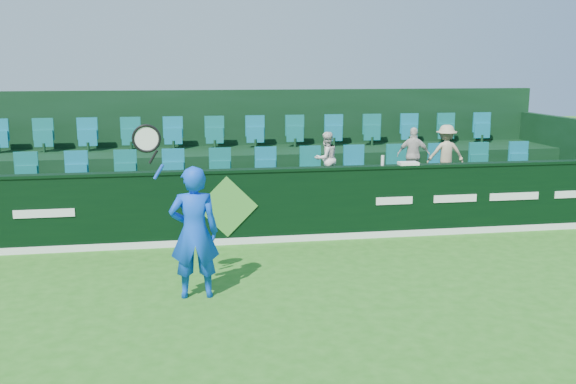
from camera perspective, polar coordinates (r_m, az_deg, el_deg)
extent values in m
plane|color=#256C19|center=(7.94, -3.17, -12.32)|extent=(60.00, 60.00, 0.00)
cube|color=black|center=(11.54, -5.48, -1.44)|extent=(16.00, 0.20, 1.30)
cube|color=black|center=(11.41, -5.54, 1.87)|extent=(16.00, 0.24, 0.05)
cube|color=white|center=(11.58, -5.38, -4.41)|extent=(16.00, 0.02, 0.12)
cube|color=#459235|center=(11.42, -5.44, -1.32)|extent=(1.10, 0.02, 1.10)
cube|color=white|center=(11.63, -20.86, -1.80)|extent=(1.00, 0.01, 0.14)
cube|color=white|center=(12.04, 9.43, -0.77)|extent=(0.70, 0.01, 0.14)
cube|color=white|center=(12.48, 14.65, -0.56)|extent=(0.85, 0.01, 0.14)
cube|color=white|center=(13.02, 19.47, -0.37)|extent=(1.00, 0.01, 0.14)
cube|color=white|center=(13.64, 23.88, -0.19)|extent=(0.70, 0.01, 0.14)
cube|color=black|center=(12.67, -5.83, -1.47)|extent=(16.00, 2.00, 0.80)
cube|color=black|center=(14.48, -6.37, 1.12)|extent=(16.00, 1.80, 1.30)
cube|color=black|center=(15.37, -6.64, 4.15)|extent=(16.00, 0.20, 2.60)
cube|color=black|center=(15.99, 23.43, 2.49)|extent=(0.20, 4.00, 2.00)
cube|color=#127088|center=(12.93, -6.01, 1.94)|extent=(13.50, 0.50, 0.60)
cube|color=#127088|center=(14.64, -6.52, 4.99)|extent=(13.50, 0.50, 0.60)
imported|color=blue|center=(8.87, -8.34, -3.58)|extent=(0.68, 0.46, 1.84)
cylinder|color=#143FBF|center=(8.60, -11.42, 1.78)|extent=(0.15, 0.04, 0.21)
cylinder|color=black|center=(8.57, -11.87, 3.08)|extent=(0.13, 0.03, 0.19)
torus|color=black|center=(8.55, -12.47, 4.66)|extent=(0.52, 0.04, 0.52)
cylinder|color=silver|center=(8.55, -12.47, 4.66)|extent=(0.43, 0.01, 0.43)
imported|color=silver|center=(12.82, 3.41, 2.97)|extent=(0.64, 0.58, 1.07)
imported|color=beige|center=(13.35, 11.10, 3.24)|extent=(0.72, 0.50, 1.13)
imported|color=tan|center=(13.60, 13.84, 3.36)|extent=(0.81, 0.53, 1.17)
cube|color=white|center=(12.12, 10.64, 2.52)|extent=(0.35, 0.23, 0.05)
cylinder|color=silver|center=(11.95, 8.41, 2.80)|extent=(0.06, 0.06, 0.19)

